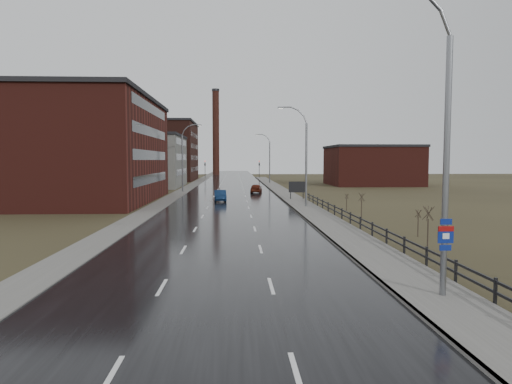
{
  "coord_description": "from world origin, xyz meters",
  "views": [
    {
      "loc": [
        0.78,
        -14.96,
        5.39
      ],
      "look_at": [
        2.36,
        19.02,
        3.0
      ],
      "focal_mm": 32.0,
      "sensor_mm": 36.0,
      "label": 1
    }
  ],
  "objects": [
    {
      "name": "sidewalk_left",
      "position": [
        -8.2,
        60.0,
        0.06
      ],
      "size": [
        2.4,
        260.0,
        0.12
      ],
      "primitive_type": "cube",
      "color": "#595651",
      "rests_on": "ground"
    },
    {
      "name": "traffic_light_right",
      "position": [
        8.0,
        120.0,
        4.6
      ],
      "size": [
        0.58,
        2.73,
        5.3
      ],
      "color": "black",
      "rests_on": "ground"
    },
    {
      "name": "streetlight_left",
      "position": [
        -7.7,
        62.0,
        5.84
      ],
      "size": [
        3.36,
        0.28,
        11.35
      ],
      "color": "slate",
      "rests_on": "ground"
    },
    {
      "name": "streetlight_right_far",
      "position": [
        8.5,
        90.0,
        5.84
      ],
      "size": [
        3.36,
        0.28,
        11.35
      ],
      "color": "slate",
      "rests_on": "ground"
    },
    {
      "name": "ground",
      "position": [
        0.0,
        0.0,
        0.0
      ],
      "size": [
        320.0,
        320.0,
        0.0
      ],
      "primitive_type": "plane",
      "color": "#2D2819",
      "rests_on": "ground"
    },
    {
      "name": "car_far",
      "position": [
        4.25,
        59.24,
        0.73
      ],
      "size": [
        2.24,
        4.47,
        1.46
      ],
      "primitive_type": "imported",
      "rotation": [
        0.0,
        0.0,
        3.02
      ],
      "color": "#521A0D",
      "rests_on": "ground"
    },
    {
      "name": "billboard",
      "position": [
        9.1,
        45.76,
        1.7
      ],
      "size": [
        2.23,
        0.17,
        2.51
      ],
      "color": "black",
      "rests_on": "ground"
    },
    {
      "name": "sidewalk_right",
      "position": [
        8.6,
        35.0,
        0.09
      ],
      "size": [
        3.2,
        180.0,
        0.18
      ],
      "primitive_type": "cube",
      "color": "#595651",
      "rests_on": "ground"
    },
    {
      "name": "streetlight_main",
      "position": [
        8.47,
        2.0,
        6.06
      ],
      "size": [
        3.91,
        0.29,
        12.11
      ],
      "color": "slate",
      "rests_on": "ground"
    },
    {
      "name": "warehouse_far",
      "position": [
        -22.99,
        108.0,
        7.76
      ],
      "size": [
        26.52,
        24.48,
        15.5
      ],
      "color": "#331611",
      "rests_on": "ground"
    },
    {
      "name": "curb_right",
      "position": [
        7.08,
        35.0,
        0.09
      ],
      "size": [
        0.16,
        180.0,
        0.18
      ],
      "primitive_type": "cube",
      "color": "slate",
      "rests_on": "ground"
    },
    {
      "name": "warehouse_mid",
      "position": [
        -17.99,
        78.0,
        5.26
      ],
      "size": [
        16.32,
        20.4,
        10.5
      ],
      "color": "slate",
      "rests_on": "ground"
    },
    {
      "name": "shrub_d",
      "position": [
        13.63,
        16.24,
        1.02
      ],
      "size": [
        0.46,
        0.48,
        1.92
      ],
      "color": "#382D23",
      "rests_on": "ground"
    },
    {
      "name": "building_right",
      "position": [
        30.3,
        82.0,
        4.26
      ],
      "size": [
        18.36,
        16.32,
        8.5
      ],
      "color": "#471914",
      "rests_on": "ground"
    },
    {
      "name": "streetlight_right_mid",
      "position": [
        8.5,
        36.0,
        5.84
      ],
      "size": [
        3.36,
        0.28,
        11.35
      ],
      "color": "slate",
      "rests_on": "ground"
    },
    {
      "name": "road",
      "position": [
        0.0,
        60.0,
        0.03
      ],
      "size": [
        14.0,
        300.0,
        0.06
      ],
      "primitive_type": "cube",
      "color": "black",
      "rests_on": "ground"
    },
    {
      "name": "car_near",
      "position": [
        -1.14,
        44.29,
        0.71
      ],
      "size": [
        1.78,
        4.42,
        1.43
      ],
      "primitive_type": "imported",
      "rotation": [
        0.0,
        0.0,
        0.06
      ],
      "color": "#0D2143",
      "rests_on": "ground"
    },
    {
      "name": "shrub_c",
      "position": [
        11.78,
        10.33,
        1.47
      ],
      "size": [
        0.65,
        0.69,
        2.77
      ],
      "color": "#382D23",
      "rests_on": "ground"
    },
    {
      "name": "warehouse_near",
      "position": [
        -20.99,
        45.0,
        6.76
      ],
      "size": [
        22.44,
        28.56,
        13.5
      ],
      "color": "#471914",
      "rests_on": "ground"
    },
    {
      "name": "shrub_e",
      "position": [
        11.82,
        24.13,
        1.35
      ],
      "size": [
        0.6,
        0.63,
        2.54
      ],
      "color": "#382D23",
      "rests_on": "ground"
    },
    {
      "name": "traffic_light_left",
      "position": [
        -8.0,
        120.0,
        4.6
      ],
      "size": [
        0.58,
        2.73,
        5.3
      ],
      "color": "black",
      "rests_on": "ground"
    },
    {
      "name": "guardrail",
      "position": [
        10.3,
        18.31,
        0.71
      ],
      "size": [
        0.1,
        53.05,
        1.1
      ],
      "color": "black",
      "rests_on": "ground"
    },
    {
      "name": "smokestack",
      "position": [
        -6.0,
        150.0,
        15.5
      ],
      "size": [
        2.7,
        2.7,
        30.7
      ],
      "color": "#331611",
      "rests_on": "ground"
    },
    {
      "name": "shrub_f",
      "position": [
        12.68,
        32.93,
        0.96
      ],
      "size": [
        0.44,
        0.46,
        1.81
      ],
      "color": "#382D23",
      "rests_on": "ground"
    }
  ]
}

